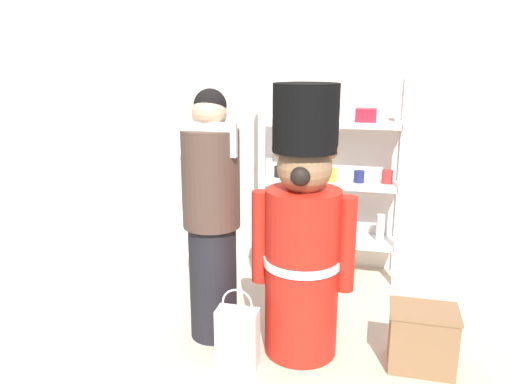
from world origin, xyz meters
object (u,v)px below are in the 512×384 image
(merchandise_shelf, at_px, (331,178))
(display_crate, at_px, (422,338))
(teddy_bear_guard, at_px, (303,235))
(person_shopper, at_px, (212,216))
(shopping_bag, at_px, (238,337))

(merchandise_shelf, relative_size, display_crate, 4.21)
(merchandise_shelf, height_order, display_crate, merchandise_shelf)
(merchandise_shelf, distance_m, teddy_bear_guard, 1.26)
(teddy_bear_guard, bearing_deg, display_crate, -0.62)
(merchandise_shelf, relative_size, person_shopper, 1.02)
(merchandise_shelf, bearing_deg, shopping_bag, -103.82)
(shopping_bag, xyz_separation_m, display_crate, (1.05, 0.25, -0.00))
(display_crate, bearing_deg, shopping_bag, -166.41)
(teddy_bear_guard, bearing_deg, person_shopper, 175.12)
(person_shopper, xyz_separation_m, display_crate, (1.30, -0.06, -0.63))
(merchandise_shelf, distance_m, shopping_bag, 1.69)
(shopping_bag, relative_size, display_crate, 1.29)
(person_shopper, bearing_deg, shopping_bag, -51.27)
(display_crate, bearing_deg, merchandise_shelf, 118.18)
(teddy_bear_guard, distance_m, person_shopper, 0.59)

